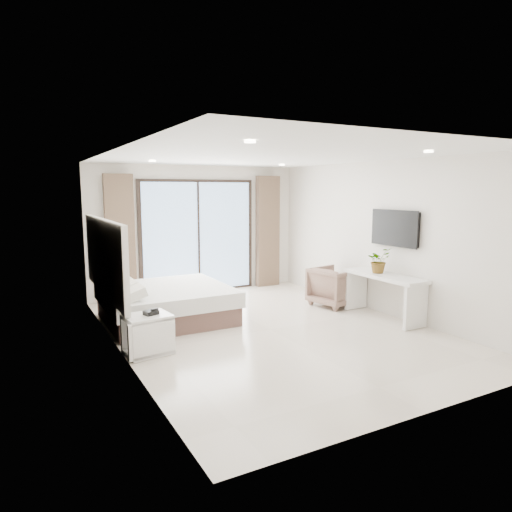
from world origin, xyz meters
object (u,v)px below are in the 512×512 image
object	(u,v)px
armchair	(335,285)
bed	(165,303)
console_desk	(384,286)
nightstand	(148,334)

from	to	relation	value
armchair	bed	bearing A→B (deg)	68.50
console_desk	armchair	distance (m)	1.13
console_desk	bed	bearing A→B (deg)	153.62
bed	console_desk	distance (m)	3.73
bed	armchair	world-z (taller)	armchair
nightstand	console_desk	size ratio (longest dim) A/B	0.41
bed	armchair	xyz separation A→B (m)	(3.15, -0.55, 0.11)
bed	armchair	bearing A→B (deg)	-10.00
bed	nightstand	xyz separation A→B (m)	(-0.69, -1.43, -0.03)
bed	console_desk	size ratio (longest dim) A/B	1.29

